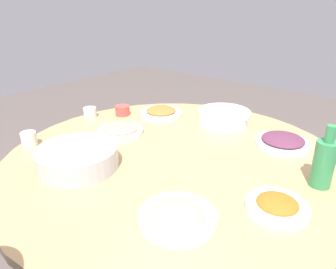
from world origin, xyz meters
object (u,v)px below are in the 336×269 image
object	(u,v)px
dish_stirfry	(277,206)
tea_cup_near	(90,112)
rice_bowl	(77,157)
dish_tofu_braise	(161,112)
dish_shrimp	(121,129)
dish_noodles	(178,216)
tea_cup_side	(29,139)
soup_bowl	(224,117)
dish_eggplant	(283,141)
green_bottle	(324,162)
tea_cup_far	(122,110)
round_dining_table	(174,179)

from	to	relation	value
dish_stirfry	tea_cup_near	world-z (taller)	tea_cup_near
rice_bowl	dish_stirfry	world-z (taller)	rice_bowl
dish_tofu_braise	dish_shrimp	distance (m)	0.32
dish_noodles	tea_cup_near	distance (m)	0.97
tea_cup_side	dish_noodles	bearing A→B (deg)	0.46
soup_bowl	dish_eggplant	size ratio (longest dim) A/B	1.26
rice_bowl	soup_bowl	bearing A→B (deg)	75.08
green_bottle	tea_cup_near	world-z (taller)	green_bottle
dish_tofu_braise	tea_cup_far	xyz separation A→B (m)	(-0.17, -0.14, 0.01)
tea_cup_near	dish_tofu_braise	bearing A→B (deg)	44.38
tea_cup_far	tea_cup_side	distance (m)	0.53
rice_bowl	tea_cup_side	world-z (taller)	rice_bowl
round_dining_table	dish_noodles	size ratio (longest dim) A/B	6.01
dish_stirfry	tea_cup_near	bearing A→B (deg)	171.61
dish_eggplant	tea_cup_near	world-z (taller)	tea_cup_near
round_dining_table	dish_stirfry	size ratio (longest dim) A/B	7.27
dish_noodles	dish_eggplant	bearing A→B (deg)	85.79
dish_tofu_braise	dish_shrimp	size ratio (longest dim) A/B	1.08
dish_noodles	rice_bowl	bearing A→B (deg)	178.70
dish_stirfry	tea_cup_near	xyz separation A→B (m)	(-1.10, 0.16, 0.01)
green_bottle	dish_stirfry	bearing A→B (deg)	-104.98
dish_tofu_braise	tea_cup_side	size ratio (longest dim) A/B	3.64
round_dining_table	dish_stirfry	world-z (taller)	dish_stirfry
dish_stirfry	tea_cup_side	size ratio (longest dim) A/B	2.95
dish_eggplant	tea_cup_far	xyz separation A→B (m)	(-0.83, -0.17, 0.01)
green_bottle	round_dining_table	bearing A→B (deg)	-165.24
round_dining_table	tea_cup_far	xyz separation A→B (m)	(-0.52, 0.21, 0.14)
tea_cup_side	dish_eggplant	bearing A→B (deg)	39.18
round_dining_table	dish_shrimp	bearing A→B (deg)	175.85
rice_bowl	tea_cup_far	xyz separation A→B (m)	(-0.30, 0.51, -0.02)
dish_shrimp	dish_eggplant	xyz separation A→B (m)	(0.66, 0.35, 0.00)
dish_shrimp	round_dining_table	bearing A→B (deg)	-4.15
rice_bowl	tea_cup_side	size ratio (longest dim) A/B	4.69
soup_bowl	dish_stirfry	distance (m)	0.73
round_dining_table	dish_shrimp	size ratio (longest dim) A/B	6.37
rice_bowl	dish_eggplant	world-z (taller)	rice_bowl
tea_cup_far	soup_bowl	bearing A→B (deg)	26.01
dish_noodles	dish_shrimp	xyz separation A→B (m)	(-0.61, 0.34, 0.00)
dish_stirfry	dish_shrimp	size ratio (longest dim) A/B	0.88
dish_noodles	tea_cup_far	xyz separation A→B (m)	(-0.78, 0.52, 0.01)
dish_noodles	tea_cup_near	xyz separation A→B (m)	(-0.89, 0.39, 0.01)
dish_stirfry	tea_cup_near	distance (m)	1.11
dish_tofu_braise	dish_stirfry	size ratio (longest dim) A/B	1.23
rice_bowl	dish_tofu_braise	size ratio (longest dim) A/B	1.29
dish_tofu_braise	tea_cup_far	bearing A→B (deg)	-140.74
round_dining_table	tea_cup_far	world-z (taller)	tea_cup_far
green_bottle	tea_cup_side	xyz separation A→B (m)	(-1.08, -0.46, -0.06)
dish_shrimp	dish_stirfry	bearing A→B (deg)	-8.20
dish_tofu_braise	dish_stirfry	xyz separation A→B (m)	(0.82, -0.43, 0.00)
dish_eggplant	tea_cup_near	size ratio (longest dim) A/B	3.39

